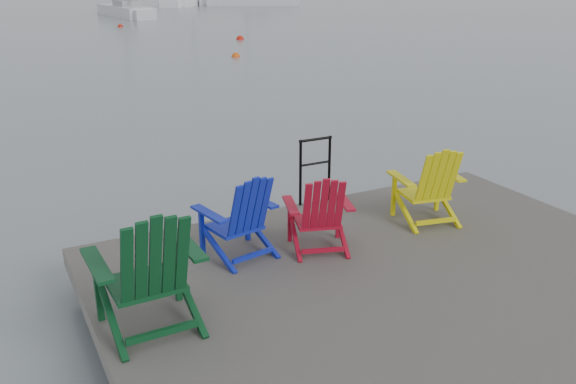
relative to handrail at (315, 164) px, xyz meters
name	(u,v)px	position (x,y,z in m)	size (l,w,h in m)	color
ground	(411,328)	(-0.25, -2.45, -1.04)	(400.00, 400.00, 0.00)	slate
dock	(414,299)	(-0.25, -2.45, -0.69)	(6.00, 5.00, 1.40)	#33302D
handrail	(315,164)	(0.00, 0.00, 0.00)	(0.48, 0.04, 0.90)	black
chair_green	(149,269)	(-2.78, -2.02, 0.05)	(0.94, 0.88, 1.17)	#0B3D1C
chair_blue	(241,215)	(-1.52, -1.06, -0.06)	(0.86, 0.81, 0.96)	#1122B3
chair_red	(320,212)	(-0.69, -1.31, -0.08)	(0.86, 0.82, 0.91)	#AA0C22
chair_yellow	(430,184)	(0.91, -1.23, -0.04)	(0.89, 0.84, 0.99)	yellow
sailboat_near	(125,12)	(7.35, 41.82, -0.69)	(2.75, 7.80, 10.65)	silver
sailboat_mid	(190,1)	(17.10, 55.27, -0.69)	(8.53, 9.61, 13.90)	white
sailboat_far	(251,2)	(21.97, 51.12, -0.69)	(8.54, 5.86, 11.70)	silver
buoy_a	(236,57)	(6.08, 17.25, -1.04)	(0.35, 0.35, 0.35)	#F6560E
buoy_c	(240,39)	(8.84, 23.22, -1.04)	(0.40, 0.40, 0.40)	red
buoy_d	(120,27)	(5.00, 33.41, -1.04)	(0.34, 0.34, 0.34)	red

